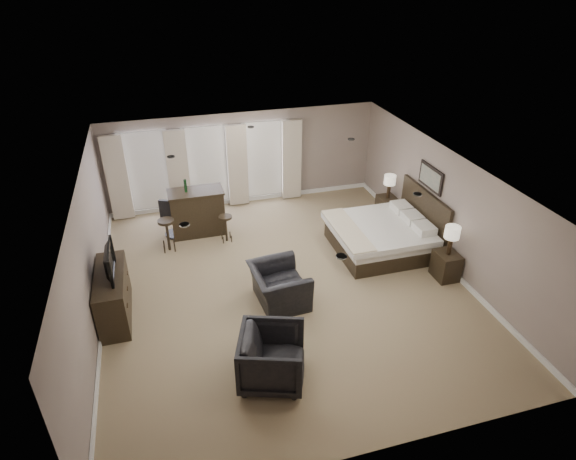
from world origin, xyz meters
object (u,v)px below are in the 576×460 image
object	(u,v)px
nightstand_near	(446,266)
lamp_far	(389,187)
armchair_near	(279,280)
bar_stool_right	(226,229)
tv	(108,272)
dresser	(113,295)
armchair_far	(272,355)
bar_stool_left	(168,235)
bar_counter	(197,212)
bed	(381,224)
desk_chair	(174,216)
lamp_near	(451,240)
nightstand_far	(387,208)

from	to	relation	value
nightstand_near	lamp_far	distance (m)	2.96
armchair_near	bar_stool_right	size ratio (longest dim) A/B	1.74
lamp_far	tv	world-z (taller)	lamp_far
bar_stool_right	nightstand_near	bearing A→B (deg)	-33.37
nightstand_near	armchair_near	xyz separation A→B (m)	(-3.73, 0.17, 0.22)
nightstand_near	dresser	bearing A→B (deg)	174.90
tv	armchair_far	distance (m)	3.56
dresser	bar_stool_right	size ratio (longest dim) A/B	2.44
armchair_near	bar_stool_left	xyz separation A→B (m)	(-2.03, 2.65, -0.12)
nightstand_near	bar_counter	size ratio (longest dim) A/B	0.45
bed	bar_counter	bearing A→B (deg)	153.56
bed	lamp_far	size ratio (longest dim) A/B	3.49
bar_counter	bar_stool_right	bearing A→B (deg)	-44.87
bar_stool_left	lamp_far	bearing A→B (deg)	0.74
dresser	desk_chair	distance (m)	3.21
bar_stool_right	armchair_near	bearing A→B (deg)	-76.95
armchair_far	desk_chair	bearing A→B (deg)	31.35
bar_stool_left	lamp_near	bearing A→B (deg)	-26.14
nightstand_far	desk_chair	bearing A→B (deg)	173.60
armchair_far	bar_counter	bearing A→B (deg)	25.32
tv	armchair_near	xyz separation A→B (m)	(3.19, -0.44, -0.52)
lamp_near	bar_stool_left	bearing A→B (deg)	153.86
bar_counter	bar_stool_right	xyz separation A→B (m)	(0.61, -0.61, -0.25)
lamp_far	bar_stool_left	distance (m)	5.78
nightstand_near	tv	size ratio (longest dim) A/B	0.62
tv	bar_stool_right	distance (m)	3.48
lamp_near	bar_counter	world-z (taller)	lamp_near
bed	lamp_far	distance (m)	1.72
lamp_far	armchair_far	bearing A→B (deg)	-132.81
lamp_far	tv	bearing A→B (deg)	-161.74
bed	tv	world-z (taller)	bed
tv	armchair_far	xyz separation A→B (m)	(2.55, -2.44, -0.51)
bar_stool_left	desk_chair	bearing A→B (deg)	73.49
bar_stool_left	nightstand_far	bearing A→B (deg)	0.74
lamp_far	dresser	bearing A→B (deg)	-161.74
lamp_near	bar_stool_right	size ratio (longest dim) A/B	0.96
lamp_near	armchair_far	xyz separation A→B (m)	(-4.37, -1.82, -0.41)
nightstand_near	tv	bearing A→B (deg)	174.90
desk_chair	nightstand_far	bearing A→B (deg)	-159.68
bar_stool_left	bar_stool_right	bearing A→B (deg)	1.79
bar_counter	desk_chair	world-z (taller)	bar_counter
bed	dresser	xyz separation A→B (m)	(-6.03, -0.83, -0.21)
dresser	bar_stool_left	distance (m)	2.50
dresser	bar_counter	size ratio (longest dim) A/B	1.24
bed	armchair_near	world-z (taller)	bed
nightstand_far	lamp_near	bearing A→B (deg)	-90.00
lamp_near	bar_stool_left	world-z (taller)	lamp_near
armchair_near	bar_stool_right	bearing A→B (deg)	8.69
nightstand_near	lamp_near	distance (m)	0.64
tv	armchair_near	world-z (taller)	tv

